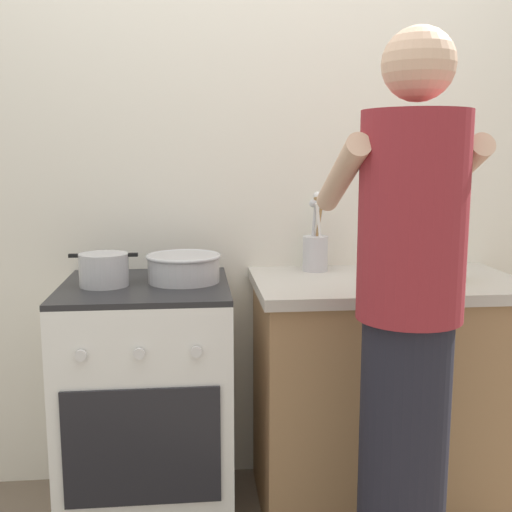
{
  "coord_description": "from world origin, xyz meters",
  "views": [
    {
      "loc": [
        -0.17,
        -2.08,
        1.36
      ],
      "look_at": [
        0.05,
        0.12,
        1.0
      ],
      "focal_mm": 43.78,
      "sensor_mm": 36.0,
      "label": 1
    }
  ],
  "objects_px": {
    "mixing_bowl": "(184,267)",
    "utensil_crock": "(316,246)",
    "oil_bottle": "(455,257)",
    "person": "(407,331)",
    "spice_bottle": "(390,267)",
    "stove_range": "(148,402)",
    "pot": "(104,270)"
  },
  "relations": [
    {
      "from": "person",
      "to": "utensil_crock",
      "type": "bearing_deg",
      "value": 99.32
    },
    {
      "from": "utensil_crock",
      "to": "oil_bottle",
      "type": "distance_m",
      "value": 0.53
    },
    {
      "from": "oil_bottle",
      "to": "person",
      "type": "xyz_separation_m",
      "value": [
        -0.35,
        -0.49,
        -0.13
      ]
    },
    {
      "from": "utensil_crock",
      "to": "pot",
      "type": "bearing_deg",
      "value": -165.53
    },
    {
      "from": "spice_bottle",
      "to": "oil_bottle",
      "type": "relative_size",
      "value": 0.36
    },
    {
      "from": "person",
      "to": "oil_bottle",
      "type": "bearing_deg",
      "value": 54.74
    },
    {
      "from": "pot",
      "to": "mixing_bowl",
      "type": "xyz_separation_m",
      "value": [
        0.28,
        0.04,
        -0.0
      ]
    },
    {
      "from": "oil_bottle",
      "to": "person",
      "type": "distance_m",
      "value": 0.62
    },
    {
      "from": "stove_range",
      "to": "spice_bottle",
      "type": "relative_size",
      "value": 11.3
    },
    {
      "from": "stove_range",
      "to": "spice_bottle",
      "type": "distance_m",
      "value": 1.04
    },
    {
      "from": "mixing_bowl",
      "to": "oil_bottle",
      "type": "height_order",
      "value": "oil_bottle"
    },
    {
      "from": "pot",
      "to": "utensil_crock",
      "type": "height_order",
      "value": "utensil_crock"
    },
    {
      "from": "mixing_bowl",
      "to": "oil_bottle",
      "type": "distance_m",
      "value": 0.99
    },
    {
      "from": "stove_range",
      "to": "oil_bottle",
      "type": "xyz_separation_m",
      "value": [
        1.13,
        -0.06,
        0.54
      ]
    },
    {
      "from": "mixing_bowl",
      "to": "pot",
      "type": "bearing_deg",
      "value": -171.54
    },
    {
      "from": "utensil_crock",
      "to": "person",
      "type": "distance_m",
      "value": 0.77
    },
    {
      "from": "mixing_bowl",
      "to": "person",
      "type": "bearing_deg",
      "value": -41.97
    },
    {
      "from": "spice_bottle",
      "to": "person",
      "type": "relative_size",
      "value": 0.05
    },
    {
      "from": "spice_bottle",
      "to": "mixing_bowl",
      "type": "bearing_deg",
      "value": -179.51
    },
    {
      "from": "mixing_bowl",
      "to": "utensil_crock",
      "type": "bearing_deg",
      "value": 17.58
    },
    {
      "from": "oil_bottle",
      "to": "utensil_crock",
      "type": "bearing_deg",
      "value": 151.84
    },
    {
      "from": "pot",
      "to": "utensil_crock",
      "type": "bearing_deg",
      "value": 14.47
    },
    {
      "from": "mixing_bowl",
      "to": "person",
      "type": "relative_size",
      "value": 0.16
    },
    {
      "from": "stove_range",
      "to": "oil_bottle",
      "type": "bearing_deg",
      "value": -3.1
    },
    {
      "from": "pot",
      "to": "mixing_bowl",
      "type": "distance_m",
      "value": 0.28
    },
    {
      "from": "person",
      "to": "pot",
      "type": "bearing_deg",
      "value": 149.83
    },
    {
      "from": "mixing_bowl",
      "to": "oil_bottle",
      "type": "bearing_deg",
      "value": -4.99
    },
    {
      "from": "pot",
      "to": "oil_bottle",
      "type": "xyz_separation_m",
      "value": [
        1.27,
        -0.04,
        0.03
      ]
    },
    {
      "from": "mixing_bowl",
      "to": "oil_bottle",
      "type": "xyz_separation_m",
      "value": [
        0.99,
        -0.09,
        0.04
      ]
    },
    {
      "from": "spice_bottle",
      "to": "person",
      "type": "bearing_deg",
      "value": -102.97
    },
    {
      "from": "person",
      "to": "mixing_bowl",
      "type": "bearing_deg",
      "value": 138.03
    },
    {
      "from": "mixing_bowl",
      "to": "utensil_crock",
      "type": "height_order",
      "value": "utensil_crock"
    }
  ]
}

